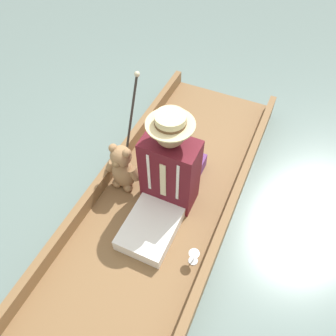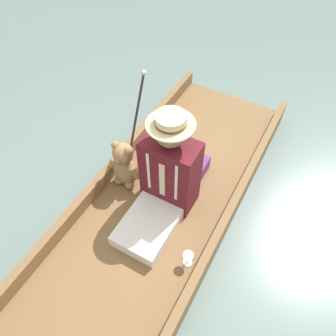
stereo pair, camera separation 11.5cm
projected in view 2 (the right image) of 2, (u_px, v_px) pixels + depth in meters
name	position (u px, v px, depth m)	size (l,w,h in m)	color
ground_plane	(165.00, 206.00, 2.76)	(16.00, 16.00, 0.00)	slate
punt_boat	(165.00, 201.00, 2.70)	(1.10, 2.96, 0.26)	brown
seat_cushion	(185.00, 164.00, 2.79)	(0.37, 0.26, 0.13)	#6B3875
seated_person	(166.00, 178.00, 2.37)	(0.40, 0.75, 0.87)	white
teddy_bear	(125.00, 166.00, 2.59)	(0.32, 0.19, 0.45)	#9E754C
wine_glass	(188.00, 257.00, 2.23)	(0.08, 0.08, 0.12)	silver
walking_cane	(137.00, 113.00, 2.63)	(0.04, 0.39, 0.77)	#2D2823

